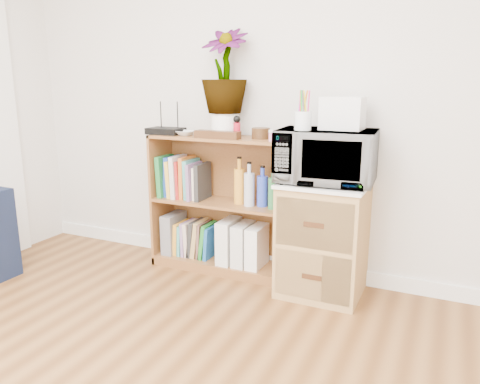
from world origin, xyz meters
The scene contains 21 objects.
skirting_board centered at (0.00, 2.24, 0.05)m, with size 4.00×0.02×0.10m, color white.
bookshelf centered at (-0.35, 2.10, 0.47)m, with size 1.00×0.30×0.95m, color brown.
wicker_unit centered at (0.40, 2.02, 0.35)m, with size 0.50×0.45×0.70m, color #9E7542.
microwave centered at (0.40, 2.02, 0.88)m, with size 0.57×0.39×0.32m, color silver.
pen_cup centered at (0.28, 1.93, 1.09)m, with size 0.10×0.10×0.11m, color white.
small_appliance centered at (0.47, 2.07, 1.13)m, with size 0.24×0.20×0.19m, color white.
router centered at (-0.77, 2.08, 0.97)m, with size 0.24×0.17×0.04m, color black.
white_bowl centered at (-0.60, 2.07, 0.97)m, with size 0.13×0.13×0.03m, color silver.
plant_pot centered at (-0.33, 2.12, 1.03)m, with size 0.18×0.18×0.16m, color white.
potted_plant centered at (-0.33, 2.12, 1.38)m, with size 0.31×0.31×0.55m, color #2F7631.
trinket_box centered at (-0.32, 2.00, 0.97)m, with size 0.31×0.08×0.05m, color #3D2410.
kokeshi_doll centered at (-0.21, 2.06, 1.00)m, with size 0.04×0.04×0.10m, color #B21628.
wooden_bowl centered at (-0.06, 2.11, 0.98)m, with size 0.12×0.12×0.07m, color #331E0E.
paint_jars centered at (0.08, 2.01, 0.98)m, with size 0.11×0.04×0.06m, color pink.
file_box centered at (-0.75, 2.10, 0.22)m, with size 0.09×0.23×0.29m, color slate.
magazine_holder_left centered at (-0.29, 2.09, 0.22)m, with size 0.10×0.24×0.31m, color silver.
magazine_holder_mid centered at (-0.17, 2.09, 0.22)m, with size 0.09×0.23×0.29m, color silver.
magazine_holder_right centered at (-0.07, 2.09, 0.21)m, with size 0.09×0.23×0.29m, color white.
cookbooks centered at (-0.65, 2.10, 0.64)m, with size 0.34×0.20×0.30m.
liquor_bottles centered at (-0.10, 2.10, 0.64)m, with size 0.32×0.07×0.31m.
lower_books centered at (-0.56, 2.10, 0.20)m, with size 0.30×0.19×0.27m.
Camera 1 is at (1.09, -0.71, 1.32)m, focal length 35.00 mm.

